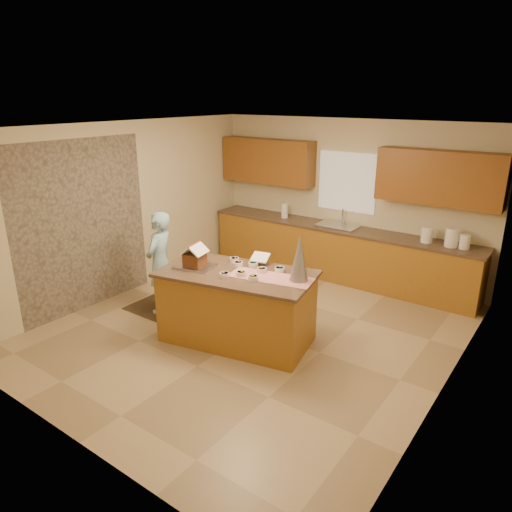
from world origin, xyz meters
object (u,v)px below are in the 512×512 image
(boy, at_px, (160,263))
(tinsel_tree, at_px, (299,258))
(island_base, at_px, (237,308))
(gingerbread_house, at_px, (195,257))

(boy, bearing_deg, tinsel_tree, 77.98)
(island_base, bearing_deg, boy, 166.45)
(island_base, relative_size, tinsel_tree, 3.27)
(island_base, distance_m, gingerbread_house, 0.85)
(tinsel_tree, distance_m, boy, 2.28)
(island_base, xyz_separation_m, gingerbread_house, (-0.55, -0.17, 0.63))
(island_base, height_order, tinsel_tree, tinsel_tree)
(tinsel_tree, height_order, boy, tinsel_tree)
(tinsel_tree, xyz_separation_m, boy, (-2.22, -0.18, -0.48))
(tinsel_tree, bearing_deg, island_base, -164.35)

